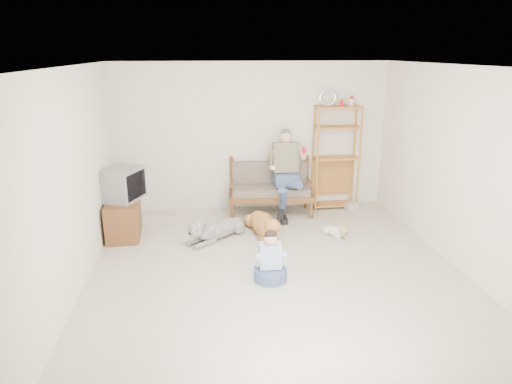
{
  "coord_description": "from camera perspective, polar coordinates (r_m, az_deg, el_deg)",
  "views": [
    {
      "loc": [
        -0.96,
        -5.5,
        2.88
      ],
      "look_at": [
        -0.15,
        1.0,
        0.84
      ],
      "focal_mm": 32.0,
      "sensor_mm": 36.0,
      "label": 1
    }
  ],
  "objects": [
    {
      "name": "shaggy_dog",
      "position": [
        7.28,
        -5.09,
        -4.68
      ],
      "size": [
        1.06,
        0.96,
        0.4
      ],
      "rotation": [
        0.0,
        0.0,
        -0.88
      ],
      "color": "beige",
      "rests_on": "ground"
    },
    {
      "name": "etagere",
      "position": [
        8.64,
        9.95,
        4.38
      ],
      "size": [
        0.85,
        0.37,
        2.23
      ],
      "color": "#C5863D",
      "rests_on": "ground"
    },
    {
      "name": "golden_retriever",
      "position": [
        7.37,
        1.09,
        -4.18
      ],
      "size": [
        0.48,
        1.43,
        0.44
      ],
      "rotation": [
        0.0,
        0.0,
        0.13
      ],
      "color": "#C07F42",
      "rests_on": "ground"
    },
    {
      "name": "crt_tv",
      "position": [
        7.5,
        -16.33,
        0.96
      ],
      "size": [
        0.7,
        0.76,
        0.52
      ],
      "rotation": [
        0.0,
        0.0,
        -0.41
      ],
      "color": "gray",
      "rests_on": "tv_stand"
    },
    {
      "name": "floor",
      "position": [
        6.28,
        2.49,
        -9.99
      ],
      "size": [
        5.5,
        5.5,
        0.0
      ],
      "primitive_type": "plane",
      "color": "silver",
      "rests_on": "ground"
    },
    {
      "name": "wall_outlet",
      "position": [
        8.63,
        -8.73,
        -0.28
      ],
      "size": [
        0.12,
        0.02,
        0.08
      ],
      "primitive_type": "cube",
      "color": "white",
      "rests_on": "ground"
    },
    {
      "name": "wall_right",
      "position": [
        6.67,
        24.36,
        2.5
      ],
      "size": [
        0.0,
        5.5,
        5.5
      ],
      "primitive_type": "plane",
      "rotation": [
        1.57,
        0.0,
        -1.57
      ],
      "color": "silver",
      "rests_on": "ground"
    },
    {
      "name": "child",
      "position": [
        5.99,
        1.8,
        -8.75
      ],
      "size": [
        0.44,
        0.44,
        0.69
      ],
      "rotation": [
        0.0,
        0.0,
        -0.0
      ],
      "color": "#4C628C",
      "rests_on": "ground"
    },
    {
      "name": "book_stack",
      "position": [
        8.78,
        11.87,
        -1.75
      ],
      "size": [
        0.25,
        0.21,
        0.14
      ],
      "primitive_type": "cube",
      "rotation": [
        0.0,
        0.0,
        0.27
      ],
      "color": "beige",
      "rests_on": "ground"
    },
    {
      "name": "wall_front",
      "position": [
        3.29,
        10.87,
        -10.72
      ],
      "size": [
        5.0,
        0.0,
        5.0
      ],
      "primitive_type": "plane",
      "rotation": [
        -1.57,
        0.0,
        0.0
      ],
      "color": "silver",
      "rests_on": "ground"
    },
    {
      "name": "terrier",
      "position": [
        7.45,
        10.12,
        -4.9
      ],
      "size": [
        0.32,
        0.59,
        0.23
      ],
      "rotation": [
        0.0,
        0.0,
        0.37
      ],
      "color": "silver",
      "rests_on": "ground"
    },
    {
      "name": "wall_back",
      "position": [
        8.44,
        -0.49,
        6.88
      ],
      "size": [
        5.0,
        0.0,
        5.0
      ],
      "primitive_type": "plane",
      "rotation": [
        1.57,
        0.0,
        0.0
      ],
      "color": "silver",
      "rests_on": "ground"
    },
    {
      "name": "wall_left",
      "position": [
        5.91,
        -21.97,
        1.04
      ],
      "size": [
        0.0,
        5.5,
        5.5
      ],
      "primitive_type": "plane",
      "rotation": [
        1.57,
        0.0,
        1.57
      ],
      "color": "silver",
      "rests_on": "ground"
    },
    {
      "name": "tv_stand",
      "position": [
        7.64,
        -16.26,
        -3.14
      ],
      "size": [
        0.55,
        0.93,
        0.6
      ],
      "rotation": [
        0.0,
        0.0,
        0.05
      ],
      "color": "brown",
      "rests_on": "ground"
    },
    {
      "name": "ceiling",
      "position": [
        5.58,
        2.86,
        15.46
      ],
      "size": [
        5.5,
        5.5,
        0.0
      ],
      "primitive_type": "plane",
      "rotation": [
        3.14,
        0.0,
        0.0
      ],
      "color": "white",
      "rests_on": "ground"
    },
    {
      "name": "loveseat",
      "position": [
        8.33,
        1.75,
        0.61
      ],
      "size": [
        1.55,
        0.81,
        0.95
      ],
      "rotation": [
        0.0,
        0.0,
        -0.08
      ],
      "color": "brown",
      "rests_on": "ground"
    },
    {
      "name": "man",
      "position": [
        8.07,
        3.75,
        1.71
      ],
      "size": [
        0.59,
        0.84,
        1.36
      ],
      "color": "#4C628C",
      "rests_on": "loveseat"
    }
  ]
}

